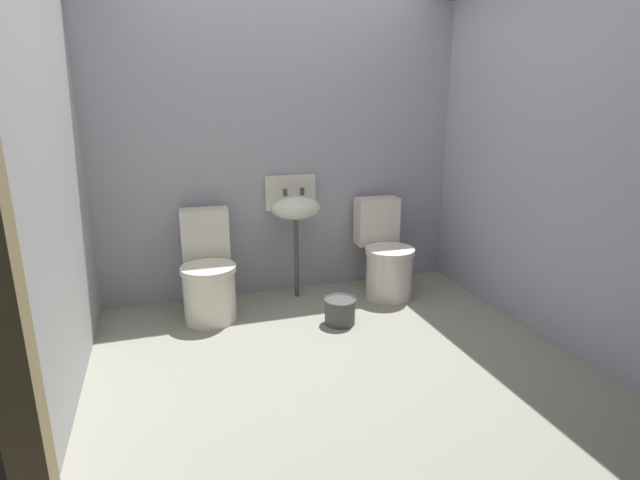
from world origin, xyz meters
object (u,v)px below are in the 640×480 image
(bucket, at_px, (340,310))
(sink, at_px, (295,207))
(toilet_left, at_px, (208,275))
(toilet_right, at_px, (385,257))

(bucket, bearing_deg, sink, 104.41)
(sink, relative_size, bucket, 4.17)
(toilet_left, xyz_separation_m, bucket, (0.89, -0.44, -0.22))
(toilet_left, distance_m, bucket, 1.01)
(sink, distance_m, bucket, 0.92)
(toilet_left, height_order, sink, sink)
(toilet_left, bearing_deg, bucket, 156.95)
(toilet_right, bearing_deg, sink, -12.77)
(bucket, bearing_deg, toilet_left, 153.58)
(toilet_left, distance_m, toilet_right, 1.45)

